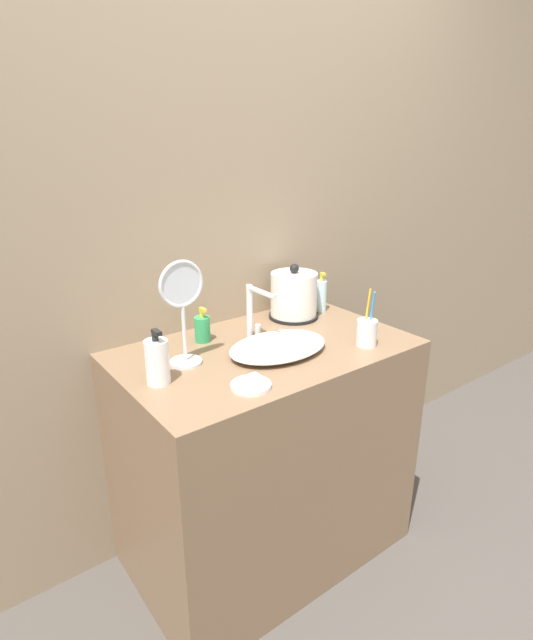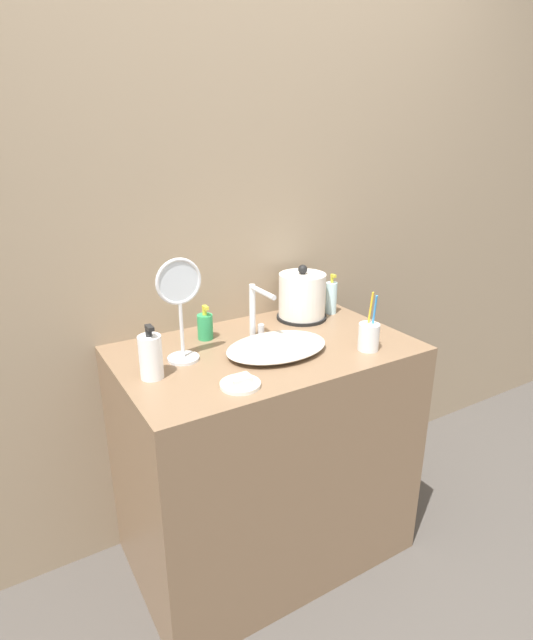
# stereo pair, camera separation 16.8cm
# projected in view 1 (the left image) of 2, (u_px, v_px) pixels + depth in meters

# --- Properties ---
(ground_plane) EXTENTS (12.00, 12.00, 0.00)m
(ground_plane) POSITION_uv_depth(u_px,v_px,m) (318.00, 598.00, 1.79)
(ground_plane) COLOR #47423D
(wall_back) EXTENTS (6.00, 0.04, 2.60)m
(wall_back) POSITION_uv_depth(u_px,v_px,m) (212.00, 211.00, 1.82)
(wall_back) COLOR gray
(wall_back) RESTS_ON ground_plane
(vanity_counter) EXTENTS (1.01, 0.62, 0.87)m
(vanity_counter) POSITION_uv_depth(u_px,v_px,m) (266.00, 454.00, 1.87)
(vanity_counter) COLOR brown
(vanity_counter) RESTS_ON ground_plane
(sink_basin) EXTENTS (0.36, 0.25, 0.04)m
(sink_basin) POSITION_uv_depth(u_px,v_px,m) (278.00, 346.00, 1.67)
(sink_basin) COLOR silver
(sink_basin) RESTS_ON vanity_counter
(faucet) EXTENTS (0.06, 0.16, 0.20)m
(faucet) POSITION_uv_depth(u_px,v_px,m) (254.00, 309.00, 1.75)
(faucet) COLOR silver
(faucet) RESTS_ON vanity_counter
(electric_kettle) EXTENTS (0.20, 0.20, 0.22)m
(electric_kettle) POSITION_uv_depth(u_px,v_px,m) (294.00, 297.00, 1.98)
(electric_kettle) COLOR black
(electric_kettle) RESTS_ON vanity_counter
(toothbrush_cup) EXTENTS (0.07, 0.07, 0.20)m
(toothbrush_cup) POSITION_uv_depth(u_px,v_px,m) (367.00, 332.00, 1.72)
(toothbrush_cup) COLOR silver
(toothbrush_cup) RESTS_ON vanity_counter
(lotion_bottle) EXTENTS (0.06, 0.06, 0.13)m
(lotion_bottle) POSITION_uv_depth(u_px,v_px,m) (202.00, 329.00, 1.75)
(lotion_bottle) COLOR #2D9956
(lotion_bottle) RESTS_ON vanity_counter
(shampoo_bottle) EXTENTS (0.07, 0.07, 0.17)m
(shampoo_bottle) POSITION_uv_depth(u_px,v_px,m) (157.00, 361.00, 1.45)
(shampoo_bottle) COLOR white
(shampoo_bottle) RESTS_ON vanity_counter
(mouthwash_bottle) EXTENTS (0.05, 0.05, 0.17)m
(mouthwash_bottle) POSITION_uv_depth(u_px,v_px,m) (321.00, 296.00, 2.05)
(mouthwash_bottle) COLOR silver
(mouthwash_bottle) RESTS_ON vanity_counter
(soap_dish) EXTENTS (0.12, 0.12, 0.03)m
(soap_dish) POSITION_uv_depth(u_px,v_px,m) (251.00, 384.00, 1.44)
(soap_dish) COLOR silver
(soap_dish) RESTS_ON vanity_counter
(vanity_mirror) EXTENTS (0.15, 0.10, 0.34)m
(vanity_mirror) POSITION_uv_depth(u_px,v_px,m) (183.00, 306.00, 1.53)
(vanity_mirror) COLOR silver
(vanity_mirror) RESTS_ON vanity_counter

